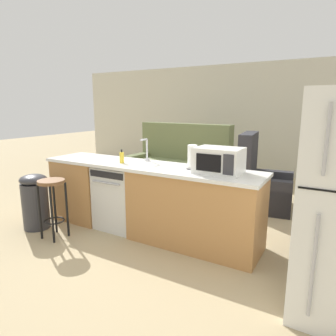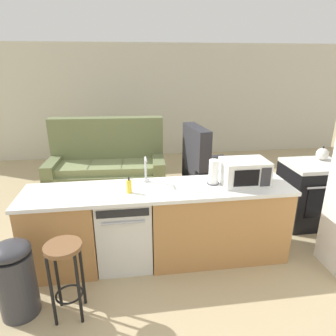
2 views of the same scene
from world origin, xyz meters
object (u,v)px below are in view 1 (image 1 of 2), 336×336
Objects in this scene: microwave at (219,160)px; dishwasher at (122,197)px; soap_bottle at (122,157)px; paper_towel_roll at (192,157)px; trash_bin at (35,201)px; armchair at (259,186)px; bar_stool at (52,196)px; couch at (179,168)px.

dishwasher is at bearing 179.94° from microwave.
paper_towel_roll is at bearing 7.02° from soap_bottle.
dishwasher is 2.98× the size of paper_towel_roll.
trash_bin is (-1.04, -0.56, -0.59)m from soap_bottle.
trash_bin is 0.62× the size of armchair.
paper_towel_roll reaches higher than bar_stool.
soap_bottle reaches higher than dishwasher.
microwave is 2.80m from couch.
paper_towel_roll is 0.24× the size of armchair.
dishwasher is at bearing 54.52° from bar_stool.
trash_bin is (-2.32, -0.63, -0.66)m from microwave.
soap_bottle is at bearing -80.76° from couch.
couch is (-1.64, 2.17, -0.65)m from microwave.
microwave is 0.68× the size of bar_stool.
armchair is (1.91, 2.45, -0.19)m from bar_stool.
dishwasher is 1.14× the size of bar_stool.
paper_towel_roll is 1.87m from armchair.
bar_stool is at bearing -10.22° from trash_bin.
soap_bottle is (0.07, -0.07, 0.55)m from dishwasher.
dishwasher is 2.19m from couch.
couch reaches higher than paper_towel_roll.
dishwasher is 1.14× the size of trash_bin.
dishwasher is 2.24m from armchair.
couch is (0.68, 2.80, 0.02)m from trash_bin.
bar_stool is 0.62× the size of armchair.
couch is 1.75m from armchair.
microwave is at bearing -7.79° from paper_towel_roll.
microwave is 0.24× the size of couch.
microwave reaches higher than trash_bin.
soap_bottle reaches higher than bar_stool.
dishwasher is 4.77× the size of soap_bottle.
armchair reaches higher than microwave.
soap_bottle is 0.97m from bar_stool.
couch is 1.71× the size of armchair.
trash_bin is 0.36× the size of couch.
bar_stool is 0.49m from trash_bin.
bar_stool is 1.00× the size of trash_bin.
armchair reaches higher than soap_bottle.
couch reaches higher than trash_bin.
soap_bottle is 0.15× the size of armchair.
microwave is 2.49m from trash_bin.
dishwasher is 0.56m from soap_bottle.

